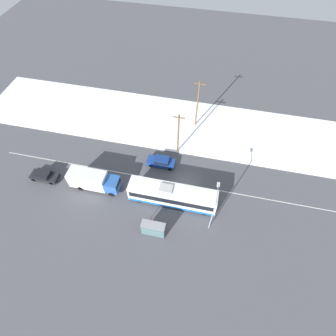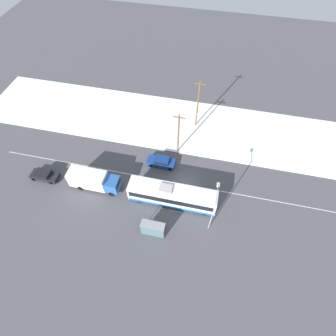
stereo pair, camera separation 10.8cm
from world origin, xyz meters
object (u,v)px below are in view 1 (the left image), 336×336
(pedestrian_at_stop, at_px, (153,222))
(utility_pole_snowlot, at_px, (197,104))
(box_truck, at_px, (93,180))
(streetlamp, at_px, (214,208))
(bus_shelter, at_px, (153,229))
(utility_pole_roadside, at_px, (178,134))
(city_bus, at_px, (172,195))
(parked_car_near_truck, at_px, (44,175))
(sedan_car, at_px, (161,161))

(pedestrian_at_stop, bearing_deg, utility_pole_snowlot, 82.70)
(box_truck, bearing_deg, streetlamp, -7.69)
(bus_shelter, distance_m, utility_pole_roadside, 15.26)
(city_bus, relative_size, parked_car_near_truck, 2.95)
(city_bus, distance_m, utility_pole_roadside, 9.92)
(pedestrian_at_stop, relative_size, bus_shelter, 0.58)
(parked_car_near_truck, height_order, streetlamp, streetlamp)
(pedestrian_at_stop, height_order, utility_pole_snowlot, utility_pole_snowlot)
(bus_shelter, distance_m, utility_pole_snowlot, 22.16)
(box_truck, height_order, parked_car_near_truck, box_truck)
(sedan_car, relative_size, utility_pole_snowlot, 0.47)
(pedestrian_at_stop, bearing_deg, bus_shelter, -77.15)
(box_truck, relative_size, streetlamp, 1.05)
(pedestrian_at_stop, xyz_separation_m, utility_pole_roadside, (0.68, 13.78, 3.08))
(streetlamp, distance_m, utility_pole_roadside, 13.71)
(sedan_car, distance_m, pedestrian_at_stop, 10.51)
(box_truck, xyz_separation_m, parked_car_near_truck, (-8.15, -0.27, -0.93))
(sedan_car, distance_m, bus_shelter, 11.83)
(pedestrian_at_stop, relative_size, utility_pole_snowlot, 0.20)
(pedestrian_at_stop, relative_size, utility_pole_roadside, 0.23)
(box_truck, bearing_deg, pedestrian_at_stop, -22.77)
(box_truck, relative_size, parked_car_near_truck, 1.77)
(sedan_car, relative_size, pedestrian_at_stop, 2.39)
(utility_pole_roadside, bearing_deg, streetlamp, -60.26)
(parked_car_near_truck, distance_m, utility_pole_snowlot, 26.99)
(parked_car_near_truck, bearing_deg, city_bus, 0.77)
(city_bus, height_order, pedestrian_at_stop, city_bus)
(sedan_car, bearing_deg, streetlamp, 135.89)
(parked_car_near_truck, xyz_separation_m, bus_shelter, (18.59, -5.26, 0.89))
(sedan_car, relative_size, utility_pole_roadside, 0.55)
(city_bus, xyz_separation_m, box_truck, (-11.91, 0.00, 0.10))
(city_bus, distance_m, sedan_car, 6.94)
(utility_pole_snowlot, bearing_deg, box_truck, -128.15)
(pedestrian_at_stop, bearing_deg, city_bus, 67.62)
(box_truck, xyz_separation_m, bus_shelter, (10.45, -5.53, -0.04))
(pedestrian_at_stop, bearing_deg, box_truck, 157.23)
(sedan_car, height_order, pedestrian_at_stop, pedestrian_at_stop)
(utility_pole_roadside, bearing_deg, parked_car_near_truck, -152.73)
(sedan_car, distance_m, streetlamp, 12.83)
(parked_car_near_truck, height_order, utility_pole_snowlot, utility_pole_snowlot)
(sedan_car, relative_size, bus_shelter, 1.40)
(box_truck, bearing_deg, utility_pole_snowlot, 51.85)
(sedan_car, bearing_deg, pedestrian_at_stop, 97.28)
(city_bus, relative_size, pedestrian_at_stop, 6.76)
(bus_shelter, bearing_deg, sedan_car, 97.89)
(utility_pole_roadside, bearing_deg, bus_shelter, -91.49)
(streetlamp, xyz_separation_m, utility_pole_roadside, (-6.80, 11.90, -0.37))
(pedestrian_at_stop, relative_size, streetlamp, 0.26)
(city_bus, relative_size, utility_pole_roadside, 1.55)
(parked_car_near_truck, relative_size, utility_pole_roadside, 0.53)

